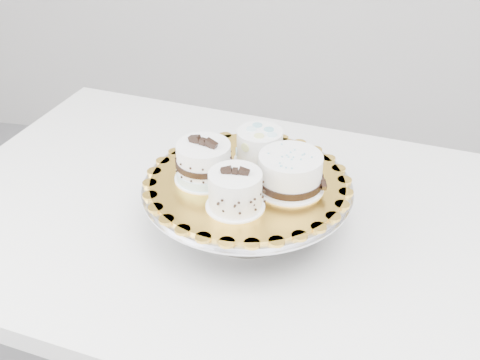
% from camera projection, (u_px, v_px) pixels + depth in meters
% --- Properties ---
extents(table, '(1.42, 1.06, 0.75)m').
position_uv_depth(table, '(237.00, 239.00, 1.30)').
color(table, white).
rests_on(table, floor).
extents(cake_stand, '(0.41, 0.41, 0.11)m').
position_uv_depth(cake_stand, '(247.00, 198.00, 1.17)').
color(cake_stand, gray).
rests_on(cake_stand, table).
extents(cake_board, '(0.48, 0.48, 0.01)m').
position_uv_depth(cake_board, '(247.00, 182.00, 1.15)').
color(cake_board, gold).
rests_on(cake_board, cake_stand).
extents(cake_swirl, '(0.11, 0.11, 0.08)m').
position_uv_depth(cake_swirl, '(235.00, 191.00, 1.06)').
color(cake_swirl, white).
rests_on(cake_swirl, cake_board).
extents(cake_banded, '(0.13, 0.13, 0.09)m').
position_uv_depth(cake_banded, '(204.00, 163.00, 1.14)').
color(cake_banded, white).
rests_on(cake_banded, cake_board).
extents(cake_dots, '(0.11, 0.11, 0.07)m').
position_uv_depth(cake_dots, '(260.00, 146.00, 1.20)').
color(cake_dots, white).
rests_on(cake_dots, cake_board).
extents(cake_ribbon, '(0.15, 0.15, 0.07)m').
position_uv_depth(cake_ribbon, '(291.00, 173.00, 1.12)').
color(cake_ribbon, white).
rests_on(cake_ribbon, cake_board).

